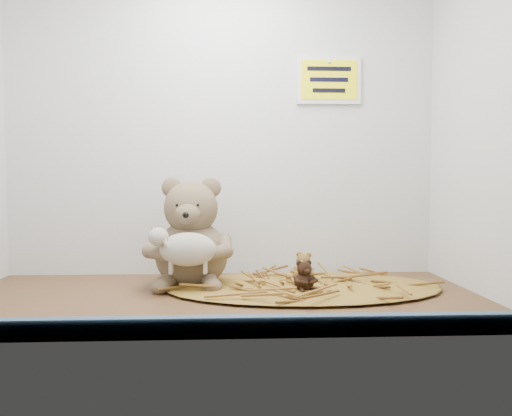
{
  "coord_description": "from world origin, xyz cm",
  "views": [
    {
      "loc": [
        2.52,
        -111.91,
        26.23
      ],
      "look_at": [
        8.21,
        4.2,
        20.14
      ],
      "focal_mm": 35.0,
      "sensor_mm": 36.0,
      "label": 1
    }
  ],
  "objects_px": {
    "toy_lamb": "(188,249)",
    "mini_teddy_tan": "(304,265)",
    "mini_teddy_brown": "(304,274)",
    "main_teddy": "(191,232)"
  },
  "relations": [
    {
      "from": "toy_lamb",
      "to": "main_teddy",
      "type": "bearing_deg",
      "value": 90.0
    },
    {
      "from": "toy_lamb",
      "to": "mini_teddy_tan",
      "type": "xyz_separation_m",
      "value": [
        0.28,
        0.09,
        -0.06
      ]
    },
    {
      "from": "main_teddy",
      "to": "mini_teddy_brown",
      "type": "relative_size",
      "value": 3.9
    },
    {
      "from": "mini_teddy_brown",
      "to": "mini_teddy_tan",
      "type": "bearing_deg",
      "value": 64.7
    },
    {
      "from": "toy_lamb",
      "to": "mini_teddy_brown",
      "type": "distance_m",
      "value": 0.28
    },
    {
      "from": "mini_teddy_tan",
      "to": "mini_teddy_brown",
      "type": "distance_m",
      "value": 0.11
    },
    {
      "from": "toy_lamb",
      "to": "mini_teddy_tan",
      "type": "bearing_deg",
      "value": 18.27
    },
    {
      "from": "main_teddy",
      "to": "mini_teddy_brown",
      "type": "distance_m",
      "value": 0.31
    },
    {
      "from": "mini_teddy_tan",
      "to": "mini_teddy_brown",
      "type": "relative_size",
      "value": 1.05
    },
    {
      "from": "main_teddy",
      "to": "toy_lamb",
      "type": "xyz_separation_m",
      "value": [
        0.0,
        -0.1,
        -0.03
      ]
    }
  ]
}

